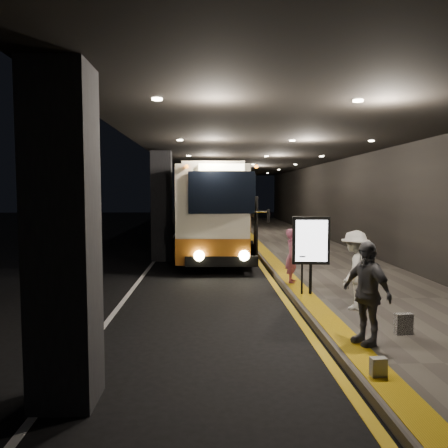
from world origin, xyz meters
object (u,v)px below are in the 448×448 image
object	(u,v)px
bag_polka	(404,324)
stanchion_post	(302,275)
passenger_waiting_white	(355,270)
bag_plain	(378,367)
coach_third	(216,202)
passenger_waiting_grey	(366,293)
coach_main	(218,214)
coach_second	(218,203)
passenger_boarding	(292,256)
info_sign	(311,242)

from	to	relation	value
bag_polka	stanchion_post	distance (m)	3.43
passenger_waiting_white	bag_polka	world-z (taller)	passenger_waiting_white
bag_polka	bag_plain	distance (m)	2.19
coach_third	passenger_waiting_grey	bearing A→B (deg)	-86.70
coach_main	bag_plain	xyz separation A→B (m)	(2.00, -13.81, -1.48)
coach_main	bag_polka	distance (m)	12.48
coach_second	passenger_waiting_white	world-z (taller)	coach_second
coach_main	stanchion_post	distance (m)	9.08
coach_third	coach_main	bearing A→B (deg)	-90.48
coach_main	passenger_boarding	world-z (taller)	coach_main
coach_second	bag_polka	xyz separation A→B (m)	(2.93, -23.47, -1.61)
passenger_waiting_white	bag_polka	bearing A→B (deg)	46.59
coach_main	coach_second	world-z (taller)	coach_second
passenger_waiting_white	coach_second	bearing A→B (deg)	-136.28
passenger_waiting_grey	coach_main	bearing A→B (deg)	165.50
coach_second	passenger_waiting_grey	size ratio (longest dim) A/B	7.30
coach_main	stanchion_post	world-z (taller)	coach_main
passenger_boarding	passenger_waiting_white	size ratio (longest dim) A/B	0.89
coach_third	passenger_boarding	xyz separation A→B (m)	(1.67, -32.22, -0.77)
stanchion_post	passenger_waiting_grey	bearing A→B (deg)	-84.91
coach_main	coach_third	distance (m)	24.89
stanchion_post	coach_second	bearing A→B (deg)	94.85
passenger_waiting_white	passenger_waiting_grey	xyz separation A→B (m)	(-0.58, -2.28, 0.01)
coach_main	passenger_waiting_grey	distance (m)	12.69
passenger_boarding	stanchion_post	world-z (taller)	passenger_boarding
bag_plain	stanchion_post	xyz separation A→B (m)	(-0.02, 5.02, 0.36)
bag_polka	coach_third	bearing A→B (deg)	94.44
coach_third	bag_polka	distance (m)	37.01
passenger_boarding	bag_plain	bearing A→B (deg)	-166.31
info_sign	stanchion_post	distance (m)	0.89
passenger_waiting_white	info_sign	size ratio (longest dim) A/B	0.88
coach_second	passenger_waiting_white	distance (m)	21.84
coach_second	stanchion_post	xyz separation A→B (m)	(1.72, -20.28, -1.31)
info_sign	passenger_waiting_white	bearing A→B (deg)	-58.92
coach_main	passenger_waiting_white	bearing A→B (deg)	-71.38
passenger_boarding	bag_polka	distance (m)	4.84
passenger_waiting_white	info_sign	world-z (taller)	info_sign
passenger_waiting_white	coach_third	bearing A→B (deg)	-139.01
bag_plain	bag_polka	bearing A→B (deg)	56.89
passenger_waiting_white	bag_plain	size ratio (longest dim) A/B	6.34
passenger_waiting_grey	bag_polka	world-z (taller)	passenger_waiting_grey
bag_polka	stanchion_post	size ratio (longest dim) A/B	0.39
passenger_boarding	passenger_waiting_white	bearing A→B (deg)	-149.11
bag_polka	coach_main	bearing A→B (deg)	104.91
coach_second	passenger_boarding	distance (m)	18.92
passenger_boarding	bag_plain	size ratio (longest dim) A/B	5.61
passenger_waiting_white	stanchion_post	distance (m)	1.70
coach_third	stanchion_post	bearing A→B (deg)	-86.92
passenger_boarding	info_sign	distance (m)	1.59
passenger_waiting_grey	bag_polka	distance (m)	1.23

